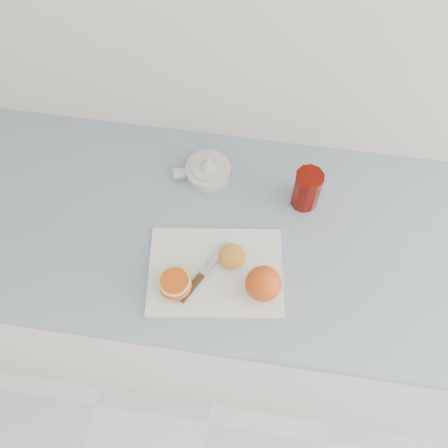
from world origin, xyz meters
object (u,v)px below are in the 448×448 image
Objects in this scene: counter at (266,297)px; citrus_juicer at (207,169)px; cutting_board at (216,272)px; half_orange at (175,284)px; red_tumbler at (306,190)px.

counter is 16.68× the size of citrus_juicer.
half_orange is at bearing -145.89° from cutting_board.
half_orange is at bearing -93.24° from citrus_juicer.
citrus_juicer is 0.27m from red_tumbler.
half_orange is 0.66× the size of red_tumbler.
counter is 0.51m from red_tumbler.
red_tumbler is at bearing -10.35° from citrus_juicer.
cutting_board is (-0.14, -0.13, 0.45)m from counter.
citrus_juicer reaches higher than cutting_board.
counter is 0.49m from cutting_board.
counter is 0.56m from half_orange.
citrus_juicer is 1.30× the size of red_tumbler.
red_tumbler is at bearing 45.96° from half_orange.
half_orange is at bearing -134.04° from red_tumbler.
counter is 21.70× the size of red_tumbler.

